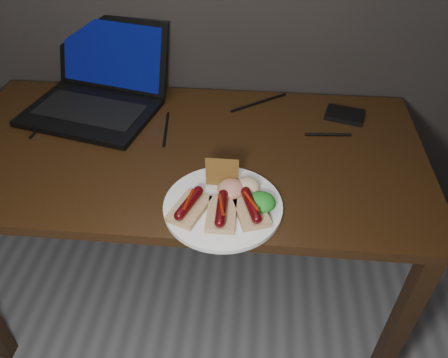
% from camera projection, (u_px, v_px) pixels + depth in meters
% --- Properties ---
extents(desk, '(1.40, 0.70, 0.75)m').
position_uv_depth(desk, '(187.00, 171.00, 1.34)').
color(desk, '#301D0C').
rests_on(desk, ground).
extents(laptop, '(0.47, 0.45, 0.25)m').
position_uv_depth(laptop, '(98.00, 92.00, 1.43)').
color(laptop, black).
rests_on(laptop, desk).
extents(hard_drive, '(0.14, 0.11, 0.02)m').
position_uv_depth(hard_drive, '(344.00, 115.00, 1.40)').
color(hard_drive, black).
rests_on(hard_drive, desk).
extents(desk_cables, '(0.97, 0.34, 0.01)m').
position_uv_depth(desk_cables, '(192.00, 119.00, 1.39)').
color(desk_cables, black).
rests_on(desk_cables, desk).
extents(plate, '(0.38, 0.38, 0.01)m').
position_uv_depth(plate, '(223.00, 206.00, 1.09)').
color(plate, white).
rests_on(plate, desk).
extents(bread_sausage_left, '(0.11, 0.13, 0.04)m').
position_uv_depth(bread_sausage_left, '(189.00, 206.00, 1.06)').
color(bread_sausage_left, tan).
rests_on(bread_sausage_left, plate).
extents(bread_sausage_center, '(0.07, 0.12, 0.04)m').
position_uv_depth(bread_sausage_center, '(221.00, 212.00, 1.05)').
color(bread_sausage_center, tan).
rests_on(bread_sausage_center, plate).
extents(bread_sausage_right, '(0.10, 0.13, 0.04)m').
position_uv_depth(bread_sausage_right, '(251.00, 208.00, 1.05)').
color(bread_sausage_right, tan).
rests_on(bread_sausage_right, plate).
extents(crispbread, '(0.09, 0.01, 0.08)m').
position_uv_depth(crispbread, '(222.00, 172.00, 1.12)').
color(crispbread, olive).
rests_on(crispbread, plate).
extents(salad_greens, '(0.07, 0.07, 0.04)m').
position_uv_depth(salad_greens, '(262.00, 202.00, 1.07)').
color(salad_greens, '#146113').
rests_on(salad_greens, plate).
extents(salsa_mound, '(0.07, 0.07, 0.04)m').
position_uv_depth(salsa_mound, '(231.00, 189.00, 1.10)').
color(salsa_mound, '#A21013').
rests_on(salsa_mound, plate).
extents(coleslaw_mound, '(0.06, 0.06, 0.04)m').
position_uv_depth(coleslaw_mound, '(247.00, 186.00, 1.11)').
color(coleslaw_mound, silver).
rests_on(coleslaw_mound, plate).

